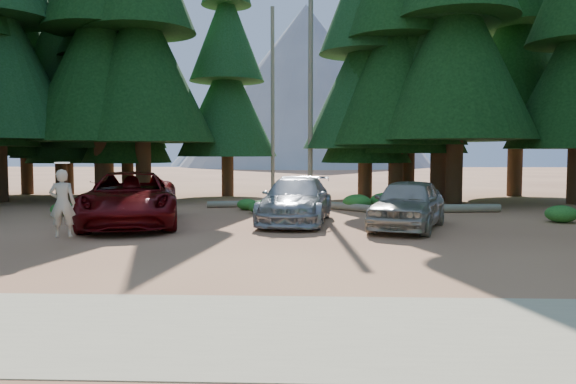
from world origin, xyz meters
The scene contains 20 objects.
ground centered at (0.00, 0.00, 0.00)m, with size 160.00×160.00×0.00m, color #945C3E.
gravel_strip centered at (0.00, -6.50, 0.01)m, with size 26.00×3.50×0.01m, color #BCAD88.
forest_belt_north centered at (0.00, 15.00, 0.00)m, with size 36.00×7.00×22.00m, color black, non-canonical shape.
snag_front centered at (0.80, 14.50, 6.00)m, with size 0.24×0.24×12.00m, color gray.
snag_back centered at (-1.20, 16.00, 5.00)m, with size 0.20×0.20×10.00m, color gray.
mountain_peak centered at (-2.59, 88.23, 12.71)m, with size 48.00×50.00×28.00m.
red_pickup centered at (-5.04, 4.10, 0.88)m, with size 2.91×6.31×1.75m, color #5F080B.
silver_minivan_center centered at (0.32, 5.10, 0.76)m, with size 2.14×5.27×1.53m, color #AAADB3.
silver_minivan_right centered at (3.84, 3.67, 0.79)m, with size 1.86×4.61×1.57m, color #ACA799.
frisbee_player centered at (-5.38, -0.15, 1.13)m, with size 0.70×0.55×1.87m.
log_left centered at (-1.70, 10.50, 0.14)m, with size 0.28×0.28×3.98m, color gray.
log_mid centered at (2.67, 8.86, 0.15)m, with size 0.31×0.31×3.73m, color gray.
log_right centered at (5.78, 8.46, 0.17)m, with size 0.33×0.33×5.23m, color gray.
shrub_far_left centered at (-8.48, 6.77, 0.26)m, with size 0.93×0.93×0.51m, color #1D601E.
shrub_left centered at (-1.82, 9.24, 0.23)m, with size 0.85×0.85×0.47m, color #1D601E.
shrub_center_left centered at (0.06, 6.30, 0.36)m, with size 1.31×1.31×0.72m, color #1D601E.
shrub_center_right centered at (-1.17, 7.96, 0.25)m, with size 0.92×0.92×0.50m, color #1D601E.
shrub_right centered at (2.74, 9.42, 0.33)m, with size 1.19×1.19×0.65m, color #1D601E.
shrub_far_right centered at (3.95, 10.00, 0.34)m, with size 1.24×1.24×0.68m, color #1D601E.
shrub_edge_east centered at (9.35, 5.50, 0.29)m, with size 1.07×1.07×0.59m, color #1D601E.
Camera 1 is at (0.79, -13.83, 2.37)m, focal length 35.00 mm.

